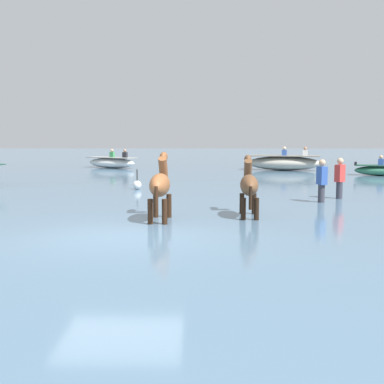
{
  "coord_description": "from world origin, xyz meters",
  "views": [
    {
      "loc": [
        1.55,
        -10.18,
        2.44
      ],
      "look_at": [
        1.41,
        3.41,
        0.85
      ],
      "focal_mm": 48.16,
      "sensor_mm": 36.0,
      "label": 1
    }
  ],
  "objects_px": {
    "boat_near_starboard": "(112,162)",
    "channel_buoy": "(137,185)",
    "boat_distant_west": "(284,163)",
    "person_onlooker_right": "(322,185)",
    "boat_mid_outer": "(381,170)",
    "horse_lead_chestnut": "(160,187)",
    "horse_trailing_bay": "(249,187)",
    "person_onlooker_left": "(340,182)"
  },
  "relations": [
    {
      "from": "boat_mid_outer",
      "to": "person_onlooker_right",
      "type": "height_order",
      "value": "person_onlooker_right"
    },
    {
      "from": "horse_trailing_bay",
      "to": "horse_lead_chestnut",
      "type": "bearing_deg",
      "value": -165.3
    },
    {
      "from": "boat_distant_west",
      "to": "boat_near_starboard",
      "type": "bearing_deg",
      "value": 169.98
    },
    {
      "from": "boat_near_starboard",
      "to": "boat_distant_west",
      "type": "distance_m",
      "value": 9.89
    },
    {
      "from": "boat_mid_outer",
      "to": "person_onlooker_left",
      "type": "distance_m",
      "value": 9.69
    },
    {
      "from": "boat_near_starboard",
      "to": "boat_mid_outer",
      "type": "bearing_deg",
      "value": -20.38
    },
    {
      "from": "person_onlooker_right",
      "to": "person_onlooker_left",
      "type": "height_order",
      "value": "same"
    },
    {
      "from": "boat_mid_outer",
      "to": "boat_near_starboard",
      "type": "xyz_separation_m",
      "value": [
        -13.81,
        5.13,
        0.05
      ]
    },
    {
      "from": "horse_trailing_bay",
      "to": "boat_mid_outer",
      "type": "relative_size",
      "value": 0.72
    },
    {
      "from": "person_onlooker_right",
      "to": "channel_buoy",
      "type": "bearing_deg",
      "value": 149.69
    },
    {
      "from": "boat_distant_west",
      "to": "channel_buoy",
      "type": "xyz_separation_m",
      "value": [
        -6.96,
        -9.48,
        -0.24
      ]
    },
    {
      "from": "horse_lead_chestnut",
      "to": "person_onlooker_right",
      "type": "xyz_separation_m",
      "value": [
        4.58,
        3.16,
        -0.28
      ]
    },
    {
      "from": "person_onlooker_right",
      "to": "horse_lead_chestnut",
      "type": "bearing_deg",
      "value": -145.43
    },
    {
      "from": "horse_lead_chestnut",
      "to": "boat_near_starboard",
      "type": "bearing_deg",
      "value": 102.98
    },
    {
      "from": "boat_mid_outer",
      "to": "channel_buoy",
      "type": "distance_m",
      "value": 12.59
    },
    {
      "from": "boat_near_starboard",
      "to": "boat_distant_west",
      "type": "relative_size",
      "value": 0.79
    },
    {
      "from": "person_onlooker_left",
      "to": "boat_distant_west",
      "type": "bearing_deg",
      "value": 88.62
    },
    {
      "from": "boat_distant_west",
      "to": "person_onlooker_right",
      "type": "height_order",
      "value": "boat_distant_west"
    },
    {
      "from": "boat_distant_west",
      "to": "channel_buoy",
      "type": "height_order",
      "value": "boat_distant_west"
    },
    {
      "from": "channel_buoy",
      "to": "horse_trailing_bay",
      "type": "bearing_deg",
      "value": -60.03
    },
    {
      "from": "boat_distant_west",
      "to": "person_onlooker_right",
      "type": "xyz_separation_m",
      "value": [
        -1.06,
        -12.93,
        0.11
      ]
    },
    {
      "from": "boat_distant_west",
      "to": "person_onlooker_right",
      "type": "bearing_deg",
      "value": -94.69
    },
    {
      "from": "boat_near_starboard",
      "to": "person_onlooker_right",
      "type": "bearing_deg",
      "value": -59.35
    },
    {
      "from": "boat_distant_west",
      "to": "person_onlooker_right",
      "type": "distance_m",
      "value": 12.97
    },
    {
      "from": "boat_mid_outer",
      "to": "boat_distant_west",
      "type": "distance_m",
      "value": 5.31
    },
    {
      "from": "boat_mid_outer",
      "to": "channel_buoy",
      "type": "height_order",
      "value": "boat_mid_outer"
    },
    {
      "from": "boat_near_starboard",
      "to": "channel_buoy",
      "type": "relative_size",
      "value": 4.52
    },
    {
      "from": "horse_lead_chestnut",
      "to": "channel_buoy",
      "type": "bearing_deg",
      "value": 101.32
    },
    {
      "from": "boat_distant_west",
      "to": "boat_mid_outer",
      "type": "bearing_deg",
      "value": -39.97
    },
    {
      "from": "horse_lead_chestnut",
      "to": "person_onlooker_right",
      "type": "distance_m",
      "value": 5.57
    },
    {
      "from": "person_onlooker_right",
      "to": "boat_near_starboard",
      "type": "bearing_deg",
      "value": 120.65
    },
    {
      "from": "person_onlooker_right",
      "to": "boat_distant_west",
      "type": "bearing_deg",
      "value": 85.31
    },
    {
      "from": "channel_buoy",
      "to": "horse_lead_chestnut",
      "type": "bearing_deg",
      "value": -78.68
    },
    {
      "from": "channel_buoy",
      "to": "person_onlooker_left",
      "type": "bearing_deg",
      "value": -21.15
    },
    {
      "from": "horse_lead_chestnut",
      "to": "channel_buoy",
      "type": "relative_size",
      "value": 2.66
    },
    {
      "from": "horse_lead_chestnut",
      "to": "horse_trailing_bay",
      "type": "relative_size",
      "value": 1.05
    },
    {
      "from": "horse_trailing_bay",
      "to": "person_onlooker_right",
      "type": "xyz_separation_m",
      "value": [
        2.42,
        2.59,
        -0.22
      ]
    },
    {
      "from": "boat_mid_outer",
      "to": "channel_buoy",
      "type": "relative_size",
      "value": 3.49
    },
    {
      "from": "horse_trailing_bay",
      "to": "channel_buoy",
      "type": "distance_m",
      "value": 6.99
    },
    {
      "from": "boat_mid_outer",
      "to": "horse_lead_chestnut",
      "type": "bearing_deg",
      "value": -127.45
    },
    {
      "from": "person_onlooker_left",
      "to": "channel_buoy",
      "type": "xyz_separation_m",
      "value": [
        -6.67,
        2.58,
        -0.35
      ]
    },
    {
      "from": "boat_mid_outer",
      "to": "boat_near_starboard",
      "type": "bearing_deg",
      "value": 159.62
    }
  ]
}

